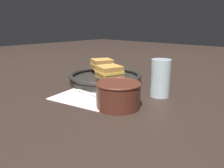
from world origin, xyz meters
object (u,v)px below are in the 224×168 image
at_px(spoon, 103,97).
at_px(soup_bowl, 118,93).
at_px(drinking_glass, 160,78).
at_px(sandwich_near_left, 109,72).
at_px(skillet, 105,78).
at_px(sandwich_near_right, 102,64).

bearing_deg(spoon, soup_bowl, -11.39).
bearing_deg(drinking_glass, soup_bowl, -102.53).
bearing_deg(drinking_glass, sandwich_near_left, -165.80).
height_order(skillet, drinking_glass, drinking_glass).
distance_m(soup_bowl, skillet, 0.28).
xyz_separation_m(spoon, sandwich_near_left, (-0.07, 0.11, 0.06)).
bearing_deg(skillet, sandwich_near_right, 144.43).
distance_m(spoon, sandwich_near_left, 0.14).
relative_size(sandwich_near_left, drinking_glass, 0.85).
height_order(skillet, sandwich_near_right, sandwich_near_right).
height_order(spoon, sandwich_near_left, sandwich_near_left).
height_order(sandwich_near_left, drinking_glass, drinking_glass).
bearing_deg(sandwich_near_right, skillet, -35.57).
distance_m(spoon, drinking_glass, 0.21).
xyz_separation_m(skillet, sandwich_near_left, (0.07, -0.05, 0.04)).
bearing_deg(skillet, spoon, -48.55).
height_order(spoon, sandwich_near_right, sandwich_near_right).
xyz_separation_m(skillet, sandwich_near_right, (-0.07, 0.05, 0.04)).
xyz_separation_m(sandwich_near_left, sandwich_near_right, (-0.13, 0.09, 0.00)).
bearing_deg(sandwich_near_right, sandwich_near_left, -35.57).
relative_size(soup_bowl, spoon, 0.75).
bearing_deg(sandwich_near_left, sandwich_near_right, 144.43).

